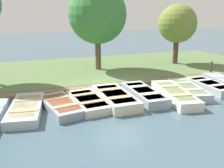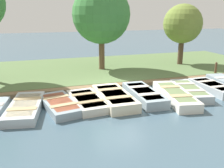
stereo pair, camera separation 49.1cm
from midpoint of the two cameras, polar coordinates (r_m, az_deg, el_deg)
The scene contains 14 objects.
ground_plane at distance 12.32m, azimuth -0.11°, elevation -1.86°, with size 80.00×80.00×0.00m, color #425B6B.
shore_bank at distance 16.91m, azimuth -5.98°, elevation 3.41°, with size 8.00×24.00×0.22m.
dock_walkway at distance 13.32m, azimuth -1.80°, elevation -0.02°, with size 1.26×21.21×0.20m.
rowboat_2 at distance 10.40m, azimuth -20.35°, elevation -5.34°, with size 3.25×1.67×0.36m.
rowboat_3 at distance 10.39m, azimuth -12.87°, elevation -4.78°, with size 2.92×1.67×0.34m.
rowboat_4 at distance 10.63m, azimuth -6.74°, elevation -3.98°, with size 2.83×1.43×0.34m.
rowboat_5 at distance 10.89m, azimuth -0.65°, elevation -3.09°, with size 3.12×1.25×0.44m.
rowboat_6 at distance 11.40m, azimuth 6.02°, elevation -2.30°, with size 3.11×1.15×0.44m.
rowboat_7 at distance 11.63m, azimuth 12.89°, elevation -2.29°, with size 3.63×1.61×0.42m.
rowboat_8 at distance 12.57m, azimuth 15.98°, elevation -1.21°, with size 3.12×1.56×0.39m.
rowboat_9 at distance 13.46m, azimuth 20.52°, elevation -0.44°, with size 2.64×1.11×0.41m.
mooring_post_far at distance 16.56m, azimuth 20.89°, elevation 3.38°, with size 0.14×0.14×0.90m.
park_tree_left at distance 16.01m, azimuth -4.24°, elevation 15.51°, with size 3.62×3.62×5.47m.
park_tree_center at distance 18.38m, azimuth 13.98°, elevation 13.17°, with size 2.67×2.67×4.37m.
Camera 1 is at (10.92, -4.28, 3.80)m, focal length 40.00 mm.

